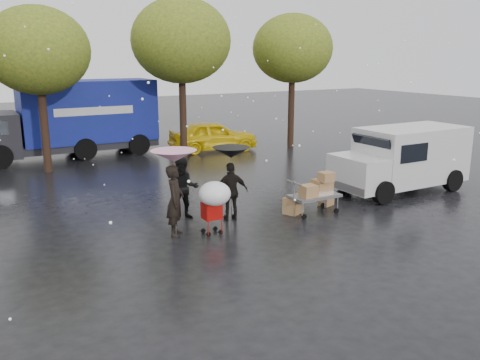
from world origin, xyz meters
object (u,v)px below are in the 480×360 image
shopping_cart (214,197)px  white_van (403,158)px  vendor_cart (317,190)px  blue_truck (70,119)px  person_pink (175,200)px  yellow_taxi (213,136)px  person_black (231,192)px

shopping_cart → white_van: white_van is taller
vendor_cart → shopping_cart: 3.55m
blue_truck → person_pink: bearing=-89.6°
blue_truck → yellow_taxi: (6.41, -1.87, -1.02)m
person_pink → person_black: 1.93m
vendor_cart → shopping_cart: (-3.53, -0.23, 0.34)m
person_pink → white_van: 8.67m
person_black → shopping_cart: person_black is taller
person_pink → shopping_cart: size_ratio=1.28×
person_black → vendor_cart: 2.61m
vendor_cart → shopping_cart: size_ratio=1.04×
vendor_cart → yellow_taxi: (1.94, 10.78, 0.02)m
shopping_cart → yellow_taxi: size_ratio=0.34×
person_pink → vendor_cart: (4.39, -0.33, -0.22)m
person_pink → vendor_cart: person_pink is taller
white_van → vendor_cart: bearing=-170.9°
shopping_cart → white_van: (7.80, 0.91, 0.10)m
person_pink → blue_truck: (-0.08, 12.32, 0.82)m
vendor_cart → yellow_taxi: yellow_taxi is taller
person_pink → vendor_cart: size_ratio=1.24×
white_van → blue_truck: blue_truck is taller
person_black → yellow_taxi: person_black is taller
blue_truck → vendor_cart: bearing=-70.5°
yellow_taxi → vendor_cart: bearing=178.9°
yellow_taxi → blue_truck: bearing=82.9°
person_pink → person_black: (1.88, 0.40, -0.10)m
person_black → vendor_cart: person_black is taller
blue_truck → white_van: bearing=-53.9°
vendor_cart → yellow_taxi: size_ratio=0.35×
shopping_cart → blue_truck: blue_truck is taller
person_pink → yellow_taxi: 12.22m
person_black → yellow_taxi: 11.00m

